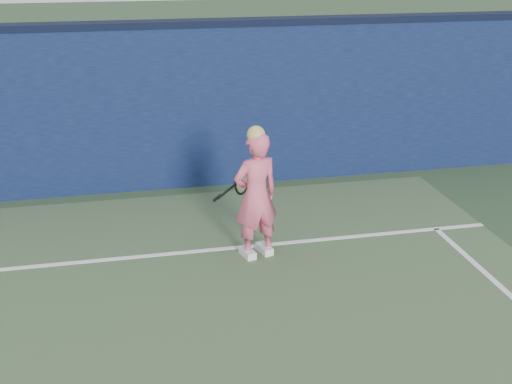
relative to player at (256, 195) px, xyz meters
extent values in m
cube|color=#0D1039|center=(-2.22, 2.72, 0.44)|extent=(24.00, 0.40, 2.50)
cube|color=black|center=(-2.22, 2.72, 1.74)|extent=(24.00, 0.42, 0.10)
imported|color=#E55978|center=(0.00, 0.00, -0.01)|extent=(0.67, 0.52, 1.61)
sphere|color=tan|center=(0.00, 0.00, 0.77)|extent=(0.22, 0.22, 0.22)
cube|color=white|center=(0.12, 0.03, -0.76)|extent=(0.19, 0.30, 0.10)
cube|color=white|center=(-0.12, -0.03, -0.76)|extent=(0.19, 0.30, 0.10)
torus|color=black|center=(-0.09, 0.49, -0.01)|extent=(0.26, 0.30, 0.34)
torus|color=yellow|center=(-0.09, 0.49, -0.01)|extent=(0.21, 0.24, 0.28)
cylinder|color=beige|center=(-0.09, 0.49, -0.01)|extent=(0.20, 0.23, 0.28)
cylinder|color=black|center=(-0.31, 0.37, -0.07)|extent=(0.26, 0.22, 0.11)
cylinder|color=black|center=(-0.43, 0.30, -0.12)|extent=(0.13, 0.12, 0.07)
cube|color=white|center=(-2.22, 0.22, -0.80)|extent=(11.00, 0.08, 0.01)
camera|label=1|loc=(-1.49, -7.11, 2.92)|focal=45.00mm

